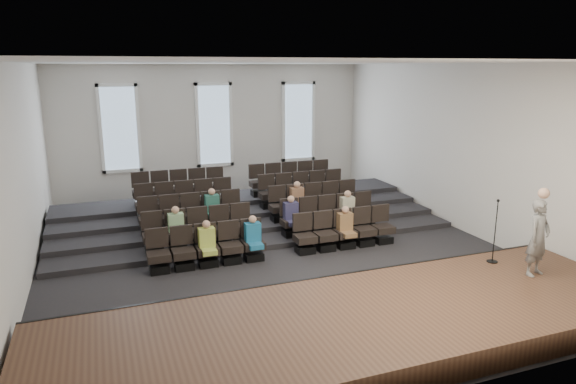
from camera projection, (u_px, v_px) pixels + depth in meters
The scene contains 14 objects.
ground at pixel (273, 249), 14.17m from camera, with size 14.00×14.00×0.00m, color black.
ceiling at pixel (271, 62), 12.97m from camera, with size 12.00×14.00×0.02m, color white.
wall_back at pixel (214, 130), 19.96m from camera, with size 12.00×0.04×5.00m, color silver.
wall_front at pixel (432, 243), 7.18m from camera, with size 12.00×0.04×5.00m, color silver.
wall_left at pixel (18, 176), 11.53m from camera, with size 0.04×14.00×5.00m, color silver.
wall_right at pixel (459, 148), 15.61m from camera, with size 0.04×14.00×5.00m, color silver.
stage at pixel (361, 325), 9.46m from camera, with size 11.80×3.60×0.50m, color #49301F.
stage_lip at pixel (322, 288), 11.08m from camera, with size 11.80×0.06×0.52m, color black.
risers at pixel (242, 212), 17.01m from camera, with size 11.80×4.80×0.60m.
seating_rows at pixel (256, 211), 15.41m from camera, with size 6.80×4.70×1.67m.
windows at pixel (214, 125), 19.85m from camera, with size 8.44×0.10×3.24m.
audience at pixel (269, 218), 14.26m from camera, with size 5.45×2.64×1.10m.
speaker at pixel (538, 238), 10.96m from camera, with size 0.61×0.40×1.67m, color slate.
mic_stand at pixel (494, 244), 11.77m from camera, with size 0.25×0.25×1.50m.
Camera 1 is at (-4.27, -12.69, 4.90)m, focal length 32.00 mm.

